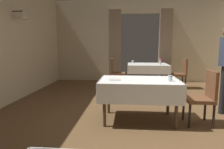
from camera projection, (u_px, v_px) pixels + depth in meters
ground at (151, 122)px, 3.62m from camera, size 10.08×10.08×0.00m
wall_back at (140, 41)px, 7.52m from camera, size 6.40×0.27×3.00m
dining_table_mid at (139, 85)px, 3.61m from camera, size 1.40×0.93×0.75m
dining_table_far at (148, 67)px, 6.54m from camera, size 1.29×1.07×0.75m
chair_mid_right at (204, 95)px, 3.43m from camera, size 0.44×0.44×0.93m
chair_far_right at (181, 72)px, 6.37m from camera, size 0.44×0.44×0.93m
chair_far_left at (116, 71)px, 6.61m from camera, size 0.45×0.44×0.93m
plate_mid_a at (115, 80)px, 3.52m from camera, size 0.22×0.22×0.01m
glass_mid_b at (170, 78)px, 3.42m from camera, size 0.08×0.08×0.10m
flower_vase_far at (160, 61)px, 6.30m from camera, size 0.07×0.07×0.20m
glass_far_b at (133, 62)px, 6.92m from camera, size 0.07×0.07×0.09m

